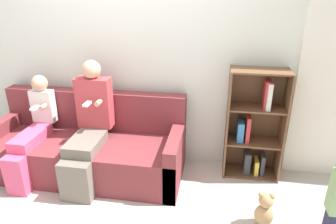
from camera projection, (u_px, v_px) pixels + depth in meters
The scene contains 7 objects.
ground_plane at pixel (107, 203), 2.88m from camera, with size 14.00×14.00×0.00m, color #BCB2A8.
back_wall at pixel (128, 52), 3.25m from camera, with size 10.00×0.06×2.55m.
couch at pixel (89, 148), 3.30m from camera, with size 2.07×0.81×0.85m.
adult_seated at pixel (89, 124), 3.05m from camera, with size 0.36×0.76×1.25m.
child_seated at pixel (32, 131), 3.15m from camera, with size 0.25×0.78×1.05m.
bookshelf at pixel (254, 125), 3.16m from camera, with size 0.58×0.31×1.18m.
teddy_bear at pixel (264, 210), 2.57m from camera, with size 0.16×0.14×0.33m.
Camera 1 is at (0.96, -2.19, 1.93)m, focal length 32.00 mm.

